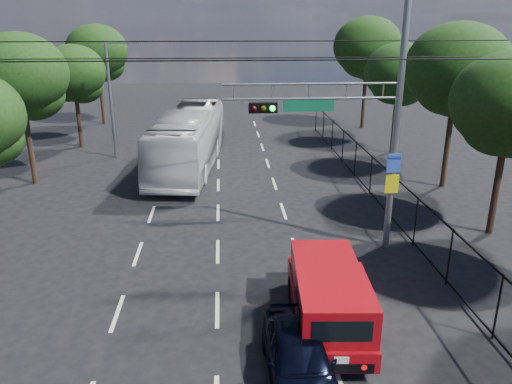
{
  "coord_description": "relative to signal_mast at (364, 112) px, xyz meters",
  "views": [
    {
      "loc": [
        0.28,
        -9.2,
        8.39
      ],
      "look_at": [
        1.37,
        6.74,
        2.8
      ],
      "focal_mm": 35.0,
      "sensor_mm": 36.0,
      "label": 1
    }
  ],
  "objects": [
    {
      "name": "tree_left_e",
      "position": [
        -14.87,
        25.03,
        0.29
      ],
      "size": [
        4.92,
        4.92,
        7.99
      ],
      "color": "black",
      "rests_on": "ground"
    },
    {
      "name": "signal_mast",
      "position": [
        0.0,
        0.0,
        0.0
      ],
      "size": [
        6.43,
        0.39,
        9.5
      ],
      "color": "slate",
      "rests_on": "ground"
    },
    {
      "name": "white_bus",
      "position": [
        -6.97,
        11.49,
        -3.55
      ],
      "size": [
        4.12,
        12.41,
        3.39
      ],
      "primitive_type": "imported",
      "rotation": [
        0.0,
        0.0,
        -0.11
      ],
      "color": "silver",
      "rests_on": "ground"
    },
    {
      "name": "navy_hatchback",
      "position": [
        -3.28,
        -7.28,
        -4.56
      ],
      "size": [
        1.62,
        4.01,
        1.37
      ],
      "primitive_type": "imported",
      "rotation": [
        0.0,
        0.0,
        0.0
      ],
      "color": "black",
      "rests_on": "ground"
    },
    {
      "name": "tree_right_d",
      "position": [
        6.13,
        14.03,
        -0.39
      ],
      "size": [
        4.32,
        4.32,
        7.02
      ],
      "color": "black",
      "rests_on": "ground"
    },
    {
      "name": "red_pickup",
      "position": [
        -2.16,
        -5.14,
        -4.2
      ],
      "size": [
        2.23,
        5.34,
        1.95
      ],
      "color": "black",
      "rests_on": "ground"
    },
    {
      "name": "tree_right_c",
      "position": [
        6.53,
        7.03,
        0.49
      ],
      "size": [
        5.1,
        5.1,
        8.29
      ],
      "color": "black",
      "rests_on": "ground"
    },
    {
      "name": "tree_left_d",
      "position": [
        -14.67,
        17.03,
        -0.52
      ],
      "size": [
        4.2,
        4.2,
        6.83
      ],
      "color": "black",
      "rests_on": "ground"
    },
    {
      "name": "fence_right",
      "position": [
        2.32,
        4.18,
        -4.21
      ],
      "size": [
        0.06,
        34.03,
        2.0
      ],
      "color": "black",
      "rests_on": "ground"
    },
    {
      "name": "tree_left_c",
      "position": [
        -15.07,
        9.03,
        0.15
      ],
      "size": [
        4.8,
        4.8,
        7.8
      ],
      "color": "black",
      "rests_on": "ground"
    },
    {
      "name": "lane_markings",
      "position": [
        -5.28,
        6.01,
        -5.24
      ],
      "size": [
        6.12,
        38.0,
        0.01
      ],
      "color": "beige",
      "rests_on": "ground"
    },
    {
      "name": "tree_right_b",
      "position": [
        5.93,
        1.03,
        -0.19
      ],
      "size": [
        4.5,
        4.5,
        7.31
      ],
      "color": "black",
      "rests_on": "ground"
    },
    {
      "name": "utility_wires",
      "position": [
        -5.28,
        0.84,
        1.99
      ],
      "size": [
        22.0,
        5.04,
        0.74
      ],
      "color": "black",
      "rests_on": "ground"
    },
    {
      "name": "streetlight_left",
      "position": [
        -11.62,
        14.01,
        -1.3
      ],
      "size": [
        2.09,
        0.22,
        7.08
      ],
      "color": "slate",
      "rests_on": "ground"
    },
    {
      "name": "tree_right_e",
      "position": [
        6.33,
        22.03,
        0.69
      ],
      "size": [
        5.28,
        5.28,
        8.58
      ],
      "color": "black",
      "rests_on": "ground"
    },
    {
      "name": "white_van",
      "position": [
        -8.28,
        11.5,
        -4.55
      ],
      "size": [
        1.94,
        4.37,
        1.39
      ],
      "primitive_type": "imported",
      "rotation": [
        0.0,
        0.0,
        -0.11
      ],
      "color": "silver",
      "rests_on": "ground"
    }
  ]
}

